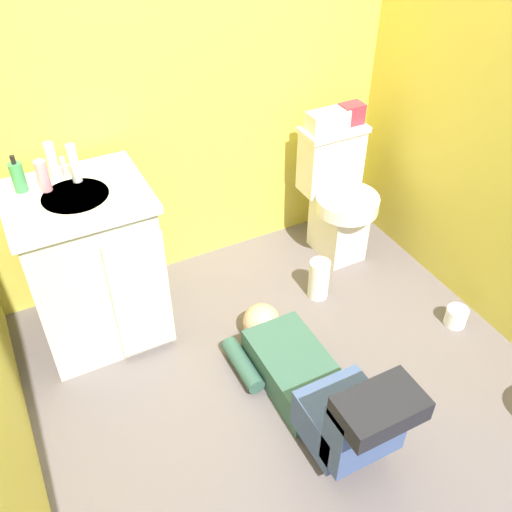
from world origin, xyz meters
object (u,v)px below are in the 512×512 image
at_px(vanity_cabinet, 93,266).
at_px(toiletry_bag, 351,114).
at_px(faucet, 64,168).
at_px(soap_dispenser, 18,177).
at_px(bottle_clear, 74,163).
at_px(person_plumber, 317,387).
at_px(toilet, 337,196).
at_px(bottle_white, 52,162).
at_px(paper_towel_roll, 319,279).
at_px(bottle_pink, 43,176).
at_px(toilet_paper_roll, 456,316).
at_px(tissue_box, 328,120).

distance_m(vanity_cabinet, toiletry_bag, 1.55).
distance_m(faucet, soap_dispenser, 0.19).
height_order(vanity_cabinet, bottle_clear, bottle_clear).
height_order(faucet, soap_dispenser, soap_dispenser).
distance_m(person_plumber, soap_dispenser, 1.53).
height_order(soap_dispenser, bottle_clear, bottle_clear).
xyz_separation_m(toilet, soap_dispenser, (-1.58, 0.08, 0.52)).
bearing_deg(bottle_white, soap_dispenser, -171.73).
height_order(vanity_cabinet, paper_towel_roll, vanity_cabinet).
relative_size(person_plumber, toiletry_bag, 8.59).
distance_m(toilet, faucet, 1.48).
bearing_deg(bottle_pink, toilet, -1.52).
height_order(faucet, bottle_clear, bottle_clear).
bearing_deg(paper_towel_roll, toilet, 46.80).
height_order(toiletry_bag, paper_towel_roll, toiletry_bag).
distance_m(vanity_cabinet, toilet_paper_roll, 1.82).
relative_size(toilet, paper_towel_roll, 3.25).
bearing_deg(person_plumber, vanity_cabinet, 126.51).
relative_size(soap_dispenser, bottle_clear, 0.96).
bearing_deg(vanity_cabinet, tissue_box, 5.69).
height_order(faucet, bottle_white, bottle_white).
height_order(tissue_box, bottle_pink, bottle_pink).
bearing_deg(vanity_cabinet, bottle_white, 106.71).
relative_size(vanity_cabinet, faucet, 8.20).
bearing_deg(bottle_pink, paper_towel_roll, -16.78).
bearing_deg(toiletry_bag, bottle_clear, -178.51).
bearing_deg(person_plumber, toiletry_bag, 51.90).
height_order(toiletry_bag, bottle_white, bottle_white).
relative_size(bottle_white, toilet_paper_roll, 1.60).
bearing_deg(bottle_clear, bottle_pink, -174.43).
distance_m(person_plumber, bottle_clear, 1.40).
height_order(bottle_pink, bottle_white, bottle_white).
relative_size(toilet, soap_dispenser, 4.52).
xyz_separation_m(bottle_pink, bottle_clear, (0.13, 0.01, 0.02)).
bearing_deg(bottle_pink, person_plumber, -52.08).
bearing_deg(toilet, vanity_cabinet, -178.20).
distance_m(bottle_clear, toilet_paper_roll, 1.99).
relative_size(soap_dispenser, bottle_pink, 1.20).
bearing_deg(paper_towel_roll, toiletry_bag, 45.35).
relative_size(person_plumber, toilet_paper_roll, 9.68).
bearing_deg(person_plumber, paper_towel_roll, 56.86).
xyz_separation_m(tissue_box, paper_towel_roll, (-0.25, -0.41, -0.68)).
distance_m(bottle_pink, paper_towel_roll, 1.46).
distance_m(faucet, paper_towel_roll, 1.39).
bearing_deg(toiletry_bag, faucet, 179.55).
relative_size(toilet, bottle_pink, 5.40).
bearing_deg(vanity_cabinet, person_plumber, -53.49).
distance_m(tissue_box, toilet_paper_roll, 1.21).
height_order(tissue_box, bottle_clear, bottle_clear).
relative_size(person_plumber, paper_towel_roll, 4.62).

